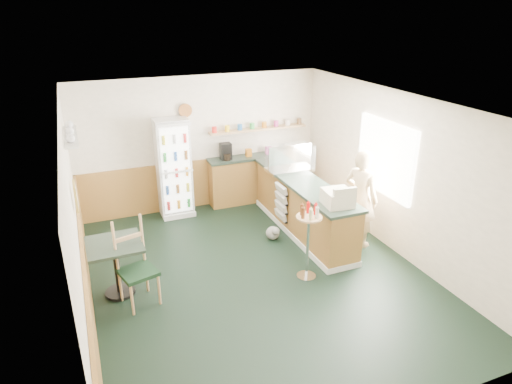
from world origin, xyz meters
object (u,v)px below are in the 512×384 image
condiment_stand (308,232)px  drinks_fridge (174,168)px  cafe_chair (136,259)px  display_case (290,159)px  cafe_table (116,259)px  shopkeeper (361,198)px  cash_register (338,198)px

condiment_stand → drinks_fridge: bearing=113.7°
condiment_stand → cafe_chair: bearing=171.0°
display_case → cafe_table: display_case is taller
shopkeeper → cafe_table: shopkeeper is taller
condiment_stand → cafe_table: (-2.75, 0.64, -0.20)m
shopkeeper → condiment_stand: bearing=90.4°
cash_register → cafe_table: cash_register is taller
shopkeeper → display_case: bearing=2.7°
display_case → cafe_table: bearing=-158.3°
display_case → drinks_fridge: bearing=151.6°
display_case → shopkeeper: (0.70, -1.36, -0.39)m
drinks_fridge → cafe_chair: drinks_fridge is taller
drinks_fridge → cafe_table: bearing=-120.1°
drinks_fridge → display_case: size_ratio=2.23×
shopkeeper → cafe_table: (-4.10, 0.01, -0.28)m
cafe_table → cafe_chair: 0.35m
drinks_fridge → display_case: drinks_fridge is taller
display_case → condiment_stand: size_ratio=0.72×
condiment_stand → cash_register: bearing=22.6°
display_case → shopkeeper: 1.58m
shopkeeper → condiment_stand: shopkeeper is taller
drinks_fridge → cafe_table: size_ratio=2.34×
shopkeeper → cafe_table: size_ratio=2.08×
display_case → condiment_stand: (-0.65, -1.99, -0.47)m
cash_register → cafe_chair: cafe_chair is taller
drinks_fridge → cash_register: 3.43m
display_case → cash_register: size_ratio=1.95×
display_case → shopkeeper: shopkeeper is taller
drinks_fridge → shopkeeper: size_ratio=1.13×
cafe_chair → drinks_fridge: bearing=51.0°
cash_register → condiment_stand: (-0.65, -0.27, -0.35)m
drinks_fridge → display_case: 2.28m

